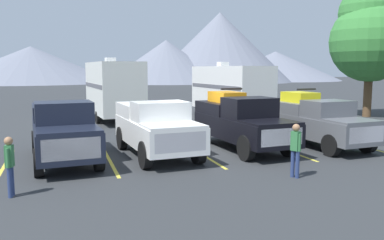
% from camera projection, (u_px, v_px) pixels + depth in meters
% --- Properties ---
extents(ground_plane, '(240.00, 240.00, 0.00)m').
position_uv_depth(ground_plane, '(195.00, 150.00, 16.54)').
color(ground_plane, '#2D3033').
extents(pickup_truck_a, '(2.46, 5.75, 2.19)m').
position_uv_depth(pickup_truck_a, '(63.00, 129.00, 14.57)').
color(pickup_truck_a, black).
rests_on(pickup_truck_a, ground).
extents(pickup_truck_b, '(2.51, 5.38, 2.12)m').
position_uv_depth(pickup_truck_b, '(156.00, 126.00, 15.43)').
color(pickup_truck_b, white).
rests_on(pickup_truck_b, ground).
extents(pickup_truck_c, '(2.46, 5.69, 2.49)m').
position_uv_depth(pickup_truck_c, '(240.00, 121.00, 16.76)').
color(pickup_truck_c, black).
rests_on(pickup_truck_c, ground).
extents(pickup_truck_d, '(2.40, 5.33, 2.45)m').
position_uv_depth(pickup_truck_d, '(317.00, 120.00, 17.37)').
color(pickup_truck_d, '#595B60').
rests_on(pickup_truck_d, ground).
extents(lot_stripe_a, '(0.12, 5.50, 0.01)m').
position_uv_depth(lot_stripe_a, '(4.00, 166.00, 13.80)').
color(lot_stripe_a, gold).
rests_on(lot_stripe_a, ground).
extents(lot_stripe_b, '(0.12, 5.50, 0.01)m').
position_uv_depth(lot_stripe_b, '(109.00, 159.00, 14.88)').
color(lot_stripe_b, gold).
rests_on(lot_stripe_b, ground).
extents(lot_stripe_c, '(0.12, 5.50, 0.01)m').
position_uv_depth(lot_stripe_c, '(200.00, 153.00, 15.96)').
color(lot_stripe_c, gold).
rests_on(lot_stripe_c, ground).
extents(lot_stripe_d, '(0.12, 5.50, 0.01)m').
position_uv_depth(lot_stripe_d, '(279.00, 148.00, 17.04)').
color(lot_stripe_d, gold).
rests_on(lot_stripe_d, ground).
extents(lot_stripe_e, '(0.12, 5.50, 0.01)m').
position_uv_depth(lot_stripe_e, '(349.00, 143.00, 18.12)').
color(lot_stripe_e, gold).
rests_on(lot_stripe_e, ground).
extents(camper_trailer_a, '(3.08, 7.54, 4.02)m').
position_uv_depth(camper_trailer_a, '(114.00, 88.00, 25.39)').
color(camper_trailer_a, silver).
rests_on(camper_trailer_a, ground).
extents(camper_trailer_b, '(3.04, 8.72, 3.77)m').
position_uv_depth(camper_trailer_b, '(230.00, 89.00, 27.05)').
color(camper_trailer_b, white).
rests_on(camper_trailer_b, ground).
extents(person_b, '(0.27, 0.35, 1.66)m').
position_uv_depth(person_b, '(296.00, 147.00, 12.27)').
color(person_b, navy).
rests_on(person_b, ground).
extents(person_c, '(0.22, 0.35, 1.59)m').
position_uv_depth(person_c, '(10.00, 162.00, 10.42)').
color(person_c, navy).
rests_on(person_c, ground).
extents(tree_a, '(5.45, 5.45, 8.95)m').
position_uv_depth(tree_a, '(370.00, 35.00, 27.38)').
color(tree_a, brown).
rests_on(tree_a, ground).
extents(mountain_ridge, '(155.61, 47.84, 17.08)m').
position_uv_depth(mountain_ridge, '(68.00, 58.00, 94.38)').
color(mountain_ridge, slate).
rests_on(mountain_ridge, ground).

